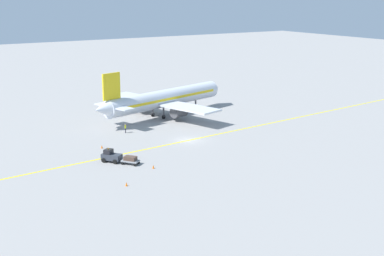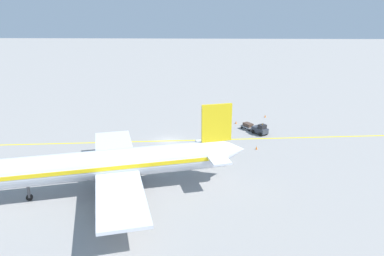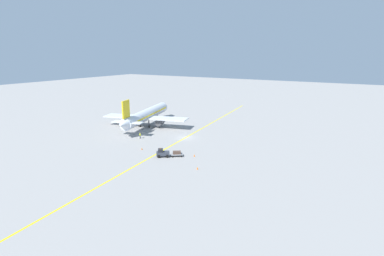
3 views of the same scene
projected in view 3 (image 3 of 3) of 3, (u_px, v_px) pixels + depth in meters
ground_plane at (185, 138)px, 85.18m from camera, size 400.00×400.00×0.00m
apron_yellow_centreline at (185, 138)px, 85.18m from camera, size 12.24×119.45×0.01m
airplane_at_gate at (146, 115)px, 97.92m from camera, size 28.37×34.99×10.60m
baggage_tug_dark at (163, 153)px, 69.24m from camera, size 3.31×2.97×2.11m
baggage_cart_trailing at (177, 153)px, 69.57m from camera, size 2.93×2.66×1.24m
ground_crew_worker at (140, 135)px, 84.29m from camera, size 0.53×0.35×1.68m
traffic_cone_near_nose at (142, 149)px, 74.54m from camera, size 0.32×0.32×0.55m
traffic_cone_mid_apron at (197, 168)px, 61.88m from camera, size 0.32×0.32×0.55m
traffic_cone_by_wingtip at (194, 155)px, 69.55m from camera, size 0.32×0.32×0.55m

